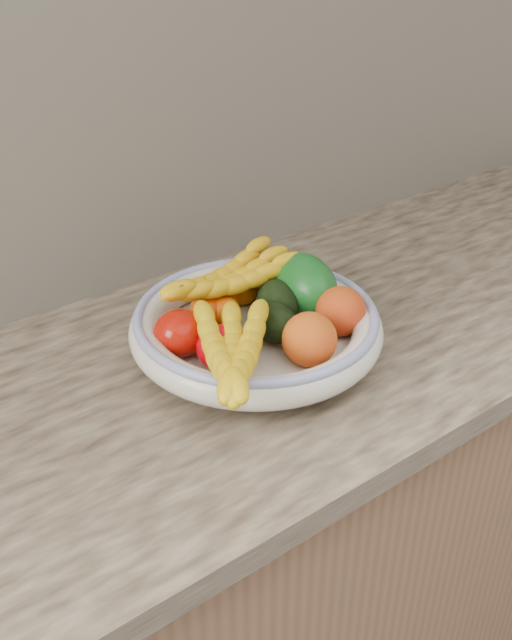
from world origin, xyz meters
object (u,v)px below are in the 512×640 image
(fruit_bowl, at_px, (256,326))
(banana_bunch_front, at_px, (232,360))
(banana_bunch_back, at_px, (228,283))
(green_mango, at_px, (304,285))

(fruit_bowl, relative_size, banana_bunch_front, 1.34)
(fruit_bowl, bearing_deg, banana_bunch_front, -139.45)
(fruit_bowl, distance_m, banana_bunch_back, 0.09)
(green_mango, height_order, banana_bunch_front, green_mango)
(green_mango, bearing_deg, banana_bunch_front, -145.55)
(fruit_bowl, xyz_separation_m, green_mango, (0.11, 0.02, 0.03))
(banana_bunch_front, bearing_deg, fruit_bowl, -15.05)
(green_mango, bearing_deg, fruit_bowl, -162.28)
(fruit_bowl, bearing_deg, green_mango, 10.69)
(banana_bunch_back, xyz_separation_m, banana_bunch_front, (-0.11, -0.17, -0.01))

